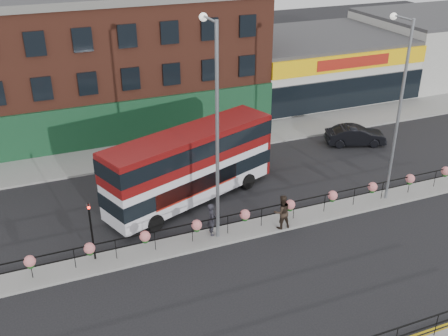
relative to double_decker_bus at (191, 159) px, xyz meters
name	(u,v)px	position (x,y,z in m)	size (l,w,h in m)	color
ground	(245,232)	(1.52, -4.36, -2.73)	(120.00, 120.00, 0.00)	black
north_pavement	(178,147)	(1.52, 7.64, -2.66)	(60.00, 4.00, 0.15)	gray
median	(245,231)	(1.52, -4.36, -2.66)	(60.00, 1.60, 0.15)	gray
brick_building	(97,58)	(-2.48, 15.60, 2.40)	(25.00, 12.21, 10.30)	brown
supermarket	(314,64)	(17.52, 15.55, -0.08)	(15.00, 12.25, 5.30)	silver
warehouse_east	(438,44)	(32.27, 15.64, 0.42)	(14.50, 12.00, 6.30)	#B3B3AE
median_railing	(245,215)	(1.52, -4.36, -1.69)	(30.04, 0.56, 1.23)	black
double_decker_bus	(191,159)	(0.00, 0.00, 0.00)	(11.19, 6.29, 4.45)	white
car	(355,135)	(13.91, 3.27, -2.01)	(4.62, 2.87, 1.44)	black
pedestrian_a	(211,219)	(-0.29, -4.08, -1.66)	(0.51, 0.72, 1.85)	#23232B
pedestrian_b	(282,212)	(3.46, -4.91, -1.60)	(0.96, 0.75, 1.97)	#2D221A
lamp_column_west	(215,116)	(-0.07, -4.13, 4.15)	(0.41, 1.99, 11.35)	gray
lamp_column_east	(398,97)	(10.83, -4.12, 3.72)	(0.38, 1.87, 10.64)	gray
traffic_light_median	(90,219)	(-6.48, -3.96, -0.26)	(0.15, 0.28, 3.65)	black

